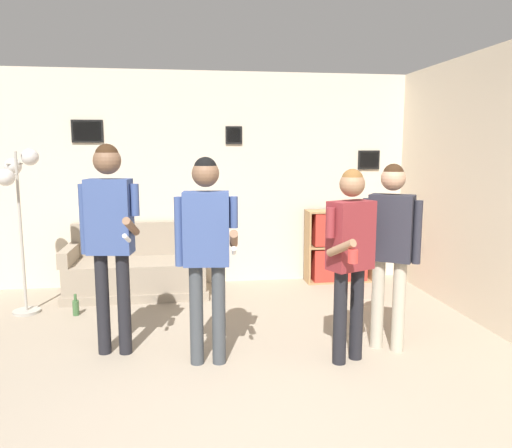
{
  "coord_description": "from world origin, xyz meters",
  "views": [
    {
      "loc": [
        -0.43,
        -2.59,
        1.74
      ],
      "look_at": [
        0.21,
        1.91,
        1.05
      ],
      "focal_mm": 35.0,
      "sensor_mm": 36.0,
      "label": 1
    }
  ],
  "objects_px": {
    "floor_lamp": "(18,190)",
    "person_player_foreground_left": "(110,226)",
    "person_watcher_holding_cup": "(351,247)",
    "drinking_cup": "(353,205)",
    "person_player_foreground_center": "(206,239)",
    "bottle_on_floor": "(76,307)",
    "bookshelf": "(339,246)",
    "person_spectator_near_bookshelf": "(391,238)",
    "couch": "(138,271)"
  },
  "relations": [
    {
      "from": "person_player_foreground_center",
      "to": "person_watcher_holding_cup",
      "type": "height_order",
      "value": "person_player_foreground_center"
    },
    {
      "from": "person_spectator_near_bookshelf",
      "to": "bottle_on_floor",
      "type": "distance_m",
      "value": 3.3
    },
    {
      "from": "person_player_foreground_center",
      "to": "person_spectator_near_bookshelf",
      "type": "xyz_separation_m",
      "value": [
        1.57,
        0.08,
        -0.05
      ]
    },
    {
      "from": "bottle_on_floor",
      "to": "person_player_foreground_center",
      "type": "bearing_deg",
      "value": -46.31
    },
    {
      "from": "person_player_foreground_center",
      "to": "bottle_on_floor",
      "type": "relative_size",
      "value": 7.3
    },
    {
      "from": "bookshelf",
      "to": "person_spectator_near_bookshelf",
      "type": "xyz_separation_m",
      "value": [
        -0.26,
        -2.25,
        0.51
      ]
    },
    {
      "from": "drinking_cup",
      "to": "bottle_on_floor",
      "type": "bearing_deg",
      "value": -164.3
    },
    {
      "from": "person_player_foreground_center",
      "to": "person_spectator_near_bookshelf",
      "type": "height_order",
      "value": "person_player_foreground_center"
    },
    {
      "from": "couch",
      "to": "floor_lamp",
      "type": "xyz_separation_m",
      "value": [
        -1.12,
        -0.58,
        1.04
      ]
    },
    {
      "from": "person_player_foreground_center",
      "to": "person_spectator_near_bookshelf",
      "type": "distance_m",
      "value": 1.57
    },
    {
      "from": "couch",
      "to": "person_player_foreground_left",
      "type": "relative_size",
      "value": 0.94
    },
    {
      "from": "bookshelf",
      "to": "person_spectator_near_bookshelf",
      "type": "height_order",
      "value": "person_spectator_near_bookshelf"
    },
    {
      "from": "couch",
      "to": "person_player_foreground_center",
      "type": "xyz_separation_m",
      "value": [
        0.74,
        -2.13,
        0.75
      ]
    },
    {
      "from": "bookshelf",
      "to": "bottle_on_floor",
      "type": "bearing_deg",
      "value": -163.44
    },
    {
      "from": "couch",
      "to": "bottle_on_floor",
      "type": "xyz_separation_m",
      "value": [
        -0.58,
        -0.74,
        -0.19
      ]
    },
    {
      "from": "bookshelf",
      "to": "bottle_on_floor",
      "type": "xyz_separation_m",
      "value": [
        -3.15,
        -0.94,
        -0.38
      ]
    },
    {
      "from": "floor_lamp",
      "to": "person_player_foreground_center",
      "type": "height_order",
      "value": "floor_lamp"
    },
    {
      "from": "person_spectator_near_bookshelf",
      "to": "bookshelf",
      "type": "bearing_deg",
      "value": 83.36
    },
    {
      "from": "bookshelf",
      "to": "person_player_foreground_left",
      "type": "relative_size",
      "value": 0.53
    },
    {
      "from": "bookshelf",
      "to": "person_player_foreground_center",
      "type": "height_order",
      "value": "person_player_foreground_center"
    },
    {
      "from": "floor_lamp",
      "to": "person_player_foreground_left",
      "type": "height_order",
      "value": "person_player_foreground_left"
    },
    {
      "from": "drinking_cup",
      "to": "floor_lamp",
      "type": "bearing_deg",
      "value": -168.64
    },
    {
      "from": "couch",
      "to": "person_watcher_holding_cup",
      "type": "relative_size",
      "value": 1.05
    },
    {
      "from": "person_player_foreground_left",
      "to": "bottle_on_floor",
      "type": "relative_size",
      "value": 7.74
    },
    {
      "from": "bookshelf",
      "to": "person_player_foreground_left",
      "type": "bearing_deg",
      "value": -142.4
    },
    {
      "from": "bottle_on_floor",
      "to": "person_player_foreground_left",
      "type": "bearing_deg",
      "value": -63.09
    },
    {
      "from": "floor_lamp",
      "to": "bottle_on_floor",
      "type": "xyz_separation_m",
      "value": [
        0.54,
        -0.16,
        -1.23
      ]
    },
    {
      "from": "person_player_foreground_left",
      "to": "drinking_cup",
      "type": "height_order",
      "value": "person_player_foreground_left"
    },
    {
      "from": "person_player_foreground_left",
      "to": "person_watcher_holding_cup",
      "type": "height_order",
      "value": "person_player_foreground_left"
    },
    {
      "from": "bookshelf",
      "to": "bottle_on_floor",
      "type": "height_order",
      "value": "bookshelf"
    },
    {
      "from": "person_player_foreground_center",
      "to": "drinking_cup",
      "type": "xyz_separation_m",
      "value": [
        2.01,
        2.33,
        -0.03
      ]
    },
    {
      "from": "person_player_foreground_left",
      "to": "bottle_on_floor",
      "type": "distance_m",
      "value": 1.58
    },
    {
      "from": "couch",
      "to": "bookshelf",
      "type": "height_order",
      "value": "bookshelf"
    },
    {
      "from": "person_player_foreground_left",
      "to": "person_spectator_near_bookshelf",
      "type": "xyz_separation_m",
      "value": [
        2.35,
        -0.24,
        -0.12
      ]
    },
    {
      "from": "person_player_foreground_center",
      "to": "person_watcher_holding_cup",
      "type": "bearing_deg",
      "value": -5.76
    },
    {
      "from": "person_spectator_near_bookshelf",
      "to": "bottle_on_floor",
      "type": "bearing_deg",
      "value": 155.66
    },
    {
      "from": "floor_lamp",
      "to": "person_player_foreground_center",
      "type": "distance_m",
      "value": 2.44
    },
    {
      "from": "bookshelf",
      "to": "person_player_foreground_left",
      "type": "xyz_separation_m",
      "value": [
        -2.61,
        -2.01,
        0.64
      ]
    },
    {
      "from": "bookshelf",
      "to": "couch",
      "type": "bearing_deg",
      "value": -175.53
    },
    {
      "from": "person_player_foreground_left",
      "to": "person_watcher_holding_cup",
      "type": "relative_size",
      "value": 1.12
    },
    {
      "from": "person_player_foreground_center",
      "to": "person_player_foreground_left",
      "type": "bearing_deg",
      "value": 157.97
    },
    {
      "from": "person_player_foreground_left",
      "to": "couch",
      "type": "bearing_deg",
      "value": 88.81
    },
    {
      "from": "floor_lamp",
      "to": "person_player_foreground_left",
      "type": "relative_size",
      "value": 0.98
    },
    {
      "from": "person_watcher_holding_cup",
      "to": "person_spectator_near_bookshelf",
      "type": "relative_size",
      "value": 0.98
    },
    {
      "from": "person_watcher_holding_cup",
      "to": "drinking_cup",
      "type": "xyz_separation_m",
      "value": [
        0.87,
        2.44,
        0.04
      ]
    },
    {
      "from": "couch",
      "to": "person_player_foreground_center",
      "type": "distance_m",
      "value": 2.37
    },
    {
      "from": "couch",
      "to": "person_watcher_holding_cup",
      "type": "xyz_separation_m",
      "value": [
        1.89,
        -2.24,
        0.68
      ]
    },
    {
      "from": "person_player_foreground_center",
      "to": "drinking_cup",
      "type": "bearing_deg",
      "value": 49.16
    },
    {
      "from": "bottle_on_floor",
      "to": "drinking_cup",
      "type": "height_order",
      "value": "drinking_cup"
    },
    {
      "from": "person_player_foreground_center",
      "to": "bottle_on_floor",
      "type": "distance_m",
      "value": 2.14
    }
  ]
}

